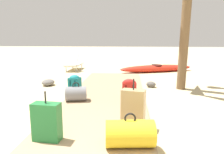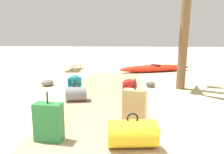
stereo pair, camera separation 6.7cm
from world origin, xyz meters
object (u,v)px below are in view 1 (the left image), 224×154
(lounge_chair, at_px, (73,63))
(kayak, at_px, (157,68))
(backpack_red, at_px, (129,90))
(duffel_bag_yellow, at_px, (130,133))
(suitcase_green, at_px, (47,122))
(backpack_teal, at_px, (75,84))
(duffel_bag_grey, at_px, (76,94))
(suitcase_tan, at_px, (133,107))

(lounge_chair, height_order, kayak, lounge_chair)
(backpack_red, bearing_deg, lounge_chair, 117.73)
(duffel_bag_yellow, xyz_separation_m, suitcase_green, (-1.22, 0.10, 0.09))
(backpack_teal, bearing_deg, kayak, 59.15)
(suitcase_green, bearing_deg, backpack_red, 59.84)
(backpack_red, xyz_separation_m, lounge_chair, (-2.68, 5.10, -0.03))
(kayak, bearing_deg, duffel_bag_yellow, -99.86)
(duffel_bag_yellow, distance_m, kayak, 7.22)
(duffel_bag_grey, height_order, kayak, duffel_bag_grey)
(backpack_red, xyz_separation_m, kayak, (1.25, 4.94, -0.20))
(duffel_bag_yellow, relative_size, backpack_teal, 1.34)
(suitcase_green, bearing_deg, suitcase_tan, 28.90)
(duffel_bag_yellow, distance_m, suitcase_tan, 0.81)
(backpack_red, relative_size, lounge_chair, 0.35)
(lounge_chair, bearing_deg, kayak, -2.33)
(suitcase_tan, height_order, kayak, suitcase_tan)
(duffel_bag_yellow, xyz_separation_m, kayak, (1.24, 7.11, -0.11))
(lounge_chair, distance_m, kayak, 3.94)
(duffel_bag_yellow, distance_m, lounge_chair, 7.76)
(duffel_bag_grey, relative_size, lounge_chair, 0.35)
(duffel_bag_yellow, height_order, backpack_teal, backpack_teal)
(duffel_bag_grey, bearing_deg, suitcase_green, -88.28)
(backpack_red, distance_m, backpack_teal, 1.50)
(suitcase_tan, bearing_deg, backpack_teal, 129.50)
(backpack_teal, relative_size, kayak, 0.15)
(lounge_chair, bearing_deg, suitcase_green, -78.40)
(backpack_teal, height_order, kayak, backpack_teal)
(backpack_red, bearing_deg, suitcase_tan, -87.04)
(suitcase_tan, xyz_separation_m, lounge_chair, (-2.75, 6.47, -0.06))
(suitcase_green, bearing_deg, lounge_chair, 101.60)
(duffel_bag_yellow, relative_size, backpack_red, 1.34)
(duffel_bag_yellow, height_order, duffel_bag_grey, duffel_bag_yellow)
(duffel_bag_grey, bearing_deg, backpack_teal, 107.29)
(duffel_bag_grey, xyz_separation_m, backpack_red, (1.27, 0.08, 0.11))
(backpack_red, bearing_deg, backpack_teal, 162.56)
(backpack_teal, distance_m, kayak, 5.23)
(backpack_red, relative_size, suitcase_green, 0.71)
(duffel_bag_grey, relative_size, backpack_red, 1.02)
(suitcase_green, bearing_deg, duffel_bag_yellow, -4.46)
(duffel_bag_yellow, relative_size, lounge_chair, 0.46)
(duffel_bag_yellow, xyz_separation_m, backpack_teal, (-1.44, 2.62, 0.09))
(suitcase_green, relative_size, lounge_chair, 0.48)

